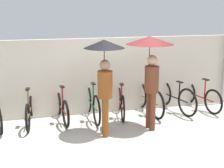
% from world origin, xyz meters
% --- Properties ---
extents(ground_plane, '(30.00, 30.00, 0.00)m').
position_xyz_m(ground_plane, '(0.00, 0.00, 0.00)').
color(ground_plane, '#B7B2A8').
extents(back_wall, '(13.31, 0.12, 1.98)m').
position_xyz_m(back_wall, '(0.00, 1.97, 0.99)').
color(back_wall, beige).
rests_on(back_wall, ground).
extents(parked_bicycle_1, '(0.44, 1.71, 1.07)m').
position_xyz_m(parked_bicycle_1, '(-1.89, 1.57, 0.35)').
color(parked_bicycle_1, black).
rests_on(parked_bicycle_1, ground).
extents(parked_bicycle_2, '(0.44, 1.62, 1.10)m').
position_xyz_m(parked_bicycle_2, '(-1.14, 1.57, 0.35)').
color(parked_bicycle_2, black).
rests_on(parked_bicycle_2, ground).
extents(parked_bicycle_3, '(0.44, 1.79, 1.11)m').
position_xyz_m(parked_bicycle_3, '(-0.38, 1.55, 0.39)').
color(parked_bicycle_3, black).
rests_on(parked_bicycle_3, ground).
extents(parked_bicycle_4, '(0.48, 1.61, 0.99)m').
position_xyz_m(parked_bicycle_4, '(0.38, 1.56, 0.36)').
color(parked_bicycle_4, black).
rests_on(parked_bicycle_4, ground).
extents(parked_bicycle_5, '(0.44, 1.72, 0.98)m').
position_xyz_m(parked_bicycle_5, '(1.14, 1.57, 0.39)').
color(parked_bicycle_5, black).
rests_on(parked_bicycle_5, ground).
extents(parked_bicycle_6, '(0.54, 1.78, 1.00)m').
position_xyz_m(parked_bicycle_6, '(1.89, 1.58, 0.39)').
color(parked_bicycle_6, black).
rests_on(parked_bicycle_6, ground).
extents(parked_bicycle_7, '(0.49, 1.72, 0.98)m').
position_xyz_m(parked_bicycle_7, '(2.65, 1.57, 0.36)').
color(parked_bicycle_7, black).
rests_on(parked_bicycle_7, ground).
extents(pedestrian_leading, '(0.87, 0.87, 2.08)m').
position_xyz_m(pedestrian_leading, '(-0.30, 0.50, 1.57)').
color(pedestrian_leading, brown).
rests_on(pedestrian_leading, ground).
extents(pedestrian_center, '(1.07, 1.07, 2.12)m').
position_xyz_m(pedestrian_center, '(0.78, 0.61, 1.69)').
color(pedestrian_center, brown).
rests_on(pedestrian_center, ground).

